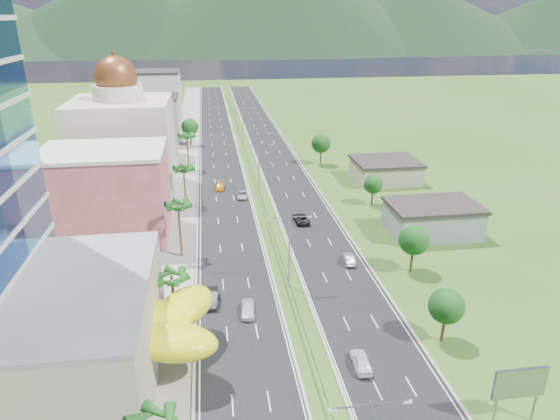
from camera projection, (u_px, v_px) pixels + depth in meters
name	position (u px, v px, depth m)	size (l,w,h in m)	color
ground	(302.00, 328.00, 61.99)	(500.00, 500.00, 0.00)	#2D5119
road_left	(219.00, 149.00, 143.80)	(11.00, 260.00, 0.04)	black
road_right	(270.00, 147.00, 145.82)	(11.00, 260.00, 0.04)	black
sidewalk_left	(185.00, 150.00, 142.50)	(7.00, 260.00, 0.12)	gray
median_guardrail	(250.00, 163.00, 128.01)	(0.10, 216.06, 0.76)	gray
streetlight_median_b	(290.00, 244.00, 68.72)	(6.04, 0.25, 11.00)	gray
streetlight_median_c	(259.00, 164.00, 105.52)	(6.04, 0.25, 11.00)	gray
streetlight_median_d	(243.00, 121.00, 146.93)	(6.04, 0.25, 11.00)	gray
streetlight_median_e	(234.00, 98.00, 188.34)	(6.04, 0.25, 11.00)	gray
mall_podium	(2.00, 343.00, 50.14)	(30.00, 24.00, 11.00)	#A19684
lime_canopy	(128.00, 326.00, 53.78)	(18.00, 15.00, 7.40)	yellow
pink_shophouse	(107.00, 196.00, 84.91)	(20.00, 15.00, 15.00)	#BB4D55
domed_building	(124.00, 141.00, 104.66)	(20.00, 20.00, 28.70)	beige
midrise_grey	(143.00, 131.00, 129.04)	(16.00, 15.00, 16.00)	gray
midrise_beige	(151.00, 120.00, 149.83)	(16.00, 15.00, 13.00)	#A19684
midrise_white	(157.00, 100.00, 170.08)	(16.00, 15.00, 18.00)	silver
billboard	(520.00, 385.00, 46.09)	(5.20, 0.35, 6.20)	gray
shed_near	(432.00, 220.00, 87.85)	(15.00, 10.00, 5.00)	gray
shed_far	(385.00, 171.00, 115.84)	(14.00, 12.00, 4.40)	#A19684
palm_tree_b	(172.00, 279.00, 59.15)	(3.60, 3.60, 8.10)	#47301C
palm_tree_c	(178.00, 207.00, 77.03)	(3.60, 3.60, 9.60)	#47301C
palm_tree_d	(184.00, 170.00, 98.54)	(3.60, 3.60, 8.60)	#47301C
palm_tree_e	(187.00, 137.00, 121.27)	(3.60, 3.60, 9.40)	#47301C
leafy_tree_lfar	(190.00, 127.00, 145.28)	(4.90, 4.90, 8.05)	#47301C
leafy_tree_ra	(446.00, 306.00, 57.79)	(4.20, 4.20, 6.90)	#47301C
leafy_tree_rb	(414.00, 240.00, 73.69)	(4.55, 4.55, 7.47)	#47301C
leafy_tree_rc	(373.00, 185.00, 100.16)	(3.85, 3.85, 6.33)	#47301C
leafy_tree_rd	(321.00, 143.00, 126.78)	(4.90, 4.90, 8.05)	#47301C
mountain_ridge	(277.00, 54.00, 484.17)	(860.00, 140.00, 90.00)	black
car_white_near_left	(248.00, 309.00, 64.50)	(1.71, 4.26, 1.45)	white
car_dark_left	(211.00, 298.00, 66.93)	(1.73, 4.95, 1.63)	black
car_silver_mid_left	(242.00, 195.00, 105.38)	(2.18, 4.72, 1.31)	#A8AAAF
car_yellow_far_left	(220.00, 186.00, 110.49)	(1.86, 4.58, 1.33)	orange
car_white_near_right	(361.00, 361.00, 54.79)	(1.79, 4.46, 1.52)	white
car_silver_right	(349.00, 259.00, 77.82)	(1.45, 4.17, 1.37)	#9FA2A6
car_dark_far_right	(301.00, 218.00, 93.02)	(2.44, 5.29, 1.47)	black
motorcycle	(218.00, 299.00, 67.22)	(0.51, 1.68, 1.07)	black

